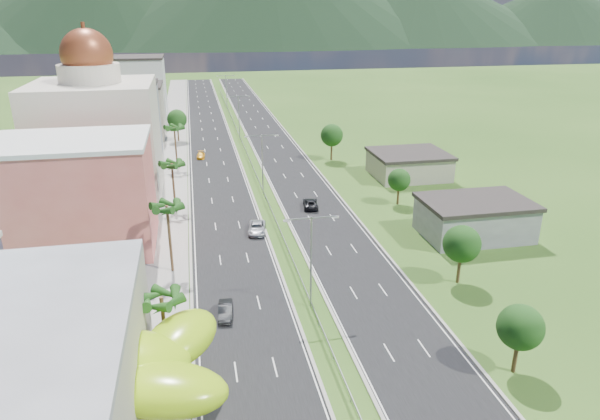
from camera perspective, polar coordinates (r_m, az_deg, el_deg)
ground at (r=53.45m, az=3.54°, el=-15.66°), size 500.00×500.00×0.00m
road_left at (r=135.26m, az=-9.42°, el=6.94°), size 11.00×260.00×0.04m
road_right at (r=136.55m, az=-3.08°, el=7.32°), size 11.00×260.00×0.04m
sidewalk_left at (r=135.30m, az=-13.47°, el=6.67°), size 7.00×260.00×0.12m
median_guardrail at (r=118.18m, az=-5.40°, el=5.42°), size 0.10×216.06×0.76m
streetlight_median_b at (r=58.34m, az=1.18°, el=-4.57°), size 6.04×0.25×11.00m
streetlight_median_c at (r=95.49m, az=-4.05°, el=5.56°), size 6.04×0.25×11.00m
streetlight_median_d at (r=139.19m, az=-6.55°, el=10.30°), size 6.04×0.25×11.00m
streetlight_median_e at (r=183.51m, az=-7.88°, el=12.76°), size 6.04×0.25×11.00m
lime_canopy at (r=46.74m, az=-20.31°, el=-15.58°), size 18.00×15.00×7.40m
pink_shophouse at (r=79.04m, az=-22.78°, el=1.26°), size 20.00×15.00×15.00m
domed_building at (r=99.91m, az=-20.79°, el=7.67°), size 20.00×20.00×28.70m
midrise_grey at (r=124.68m, az=-18.51°, el=8.74°), size 16.00×15.00×16.00m
midrise_beige at (r=146.45m, az=-17.54°, el=9.91°), size 16.00×15.00×13.00m
midrise_white at (r=168.68m, az=-16.93°, el=12.16°), size 16.00×15.00×18.00m
shed_near at (r=82.68m, az=18.10°, el=-1.00°), size 15.00×10.00×5.00m
shed_far at (r=109.10m, az=11.51°, el=4.65°), size 14.00×12.00×4.40m
palm_tree_b at (r=50.09m, az=-14.55°, el=-9.44°), size 3.60×3.60×8.10m
palm_tree_c at (r=67.66m, az=-14.00°, el=0.06°), size 3.60×3.60×9.60m
palm_tree_d at (r=89.83m, az=-13.51°, el=4.58°), size 3.60×3.60×8.60m
palm_tree_e at (r=113.93m, az=-13.27°, el=8.37°), size 3.60×3.60×9.40m
leafy_tree_lfar at (r=138.97m, az=-12.99°, el=9.41°), size 4.90×4.90×8.05m
leafy_tree_ra at (r=53.06m, az=22.45°, el=-11.50°), size 4.20×4.20×6.90m
leafy_tree_rb at (r=67.05m, az=16.88°, el=-3.49°), size 4.55×4.55×7.47m
leafy_tree_rc at (r=92.24m, az=10.53°, el=3.17°), size 3.85×3.85×6.33m
leafy_tree_rd at (r=118.23m, az=3.41°, el=7.96°), size 4.90×4.90×8.05m
mountain_ridge at (r=497.64m, az=-3.26°, el=17.08°), size 860.00×140.00×90.00m
car_dark_left at (r=59.90m, az=-7.97°, el=-10.58°), size 1.92×4.42×1.41m
car_silver_mid_left at (r=80.44m, az=-4.61°, el=-1.91°), size 3.33×5.73×1.50m
car_yellow_far_left at (r=122.76m, az=-10.53°, el=5.76°), size 2.02×4.39×1.24m
car_dark_far_right at (r=90.28m, az=1.14°, el=0.71°), size 3.11×5.44×1.43m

